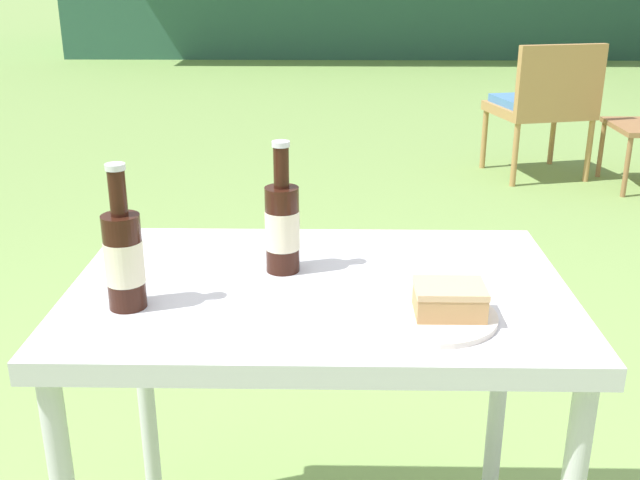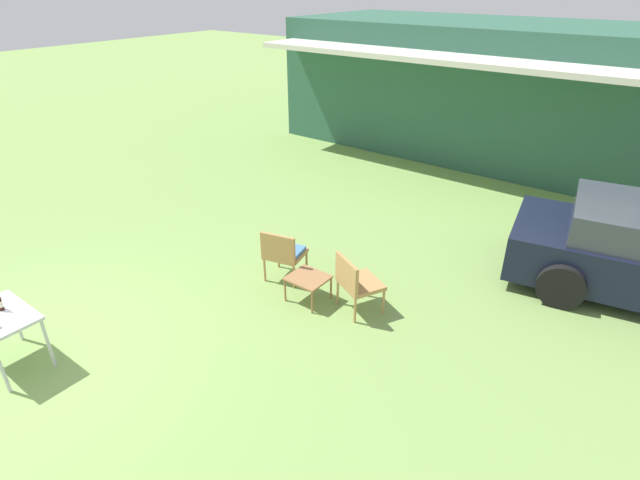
# 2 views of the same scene
# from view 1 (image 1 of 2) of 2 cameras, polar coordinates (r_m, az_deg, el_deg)

# --- Properties ---
(wicker_chair_cushioned) EXTENTS (0.66, 0.63, 0.86)m
(wicker_chair_cushioned) POSITION_cam_1_polar(r_m,az_deg,el_deg) (4.99, 16.71, 10.09)
(wicker_chair_cushioned) COLOR #B2844C
(wicker_chair_cushioned) RESTS_ON ground_plane
(patio_table) EXTENTS (0.92, 0.61, 0.74)m
(patio_table) POSITION_cam_1_polar(r_m,az_deg,el_deg) (1.43, -0.07, -6.37)
(patio_table) COLOR silver
(patio_table) RESTS_ON ground_plane
(cake_on_plate) EXTENTS (0.22, 0.22, 0.06)m
(cake_on_plate) POSITION_cam_1_polar(r_m,az_deg,el_deg) (1.27, 9.21, -5.09)
(cake_on_plate) COLOR silver
(cake_on_plate) RESTS_ON patio_table
(cola_bottle_near) EXTENTS (0.07, 0.07, 0.26)m
(cola_bottle_near) POSITION_cam_1_polar(r_m,az_deg,el_deg) (1.42, -2.89, 1.14)
(cola_bottle_near) COLOR black
(cola_bottle_near) RESTS_ON patio_table
(cola_bottle_far) EXTENTS (0.07, 0.07, 0.26)m
(cola_bottle_far) POSITION_cam_1_polar(r_m,az_deg,el_deg) (1.31, -14.72, -1.26)
(cola_bottle_far) COLOR black
(cola_bottle_far) RESTS_ON patio_table
(fork) EXTENTS (0.17, 0.04, 0.01)m
(fork) POSITION_cam_1_polar(r_m,az_deg,el_deg) (1.28, 6.00, -5.54)
(fork) COLOR silver
(fork) RESTS_ON patio_table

